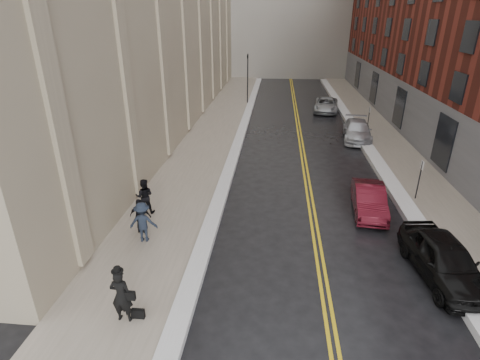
% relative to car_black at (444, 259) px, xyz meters
% --- Properties ---
extents(ground, '(160.00, 160.00, 0.00)m').
position_rel_car_black_xyz_m(ground, '(-6.80, -1.71, -0.78)').
color(ground, black).
rests_on(ground, ground).
extents(sidewalk_left, '(4.00, 64.00, 0.15)m').
position_rel_car_black_xyz_m(sidewalk_left, '(-11.30, 14.29, -0.70)').
color(sidewalk_left, gray).
rests_on(sidewalk_left, ground).
extents(sidewalk_right, '(3.00, 64.00, 0.15)m').
position_rel_car_black_xyz_m(sidewalk_right, '(2.20, 14.29, -0.70)').
color(sidewalk_right, gray).
rests_on(sidewalk_right, ground).
extents(lane_stripe_a, '(0.12, 64.00, 0.01)m').
position_rel_car_black_xyz_m(lane_stripe_a, '(-4.42, 14.29, -0.77)').
color(lane_stripe_a, gold).
rests_on(lane_stripe_a, ground).
extents(lane_stripe_b, '(0.12, 64.00, 0.01)m').
position_rel_car_black_xyz_m(lane_stripe_b, '(-4.18, 14.29, -0.77)').
color(lane_stripe_b, gold).
rests_on(lane_stripe_b, ground).
extents(snow_ridge_left, '(0.70, 60.80, 0.26)m').
position_rel_car_black_xyz_m(snow_ridge_left, '(-9.00, 14.29, -0.65)').
color(snow_ridge_left, silver).
rests_on(snow_ridge_left, ground).
extents(snow_ridge_right, '(0.85, 60.80, 0.30)m').
position_rel_car_black_xyz_m(snow_ridge_right, '(0.35, 14.29, -0.63)').
color(snow_ridge_right, silver).
rests_on(snow_ridge_right, ground).
extents(traffic_signal, '(0.18, 0.15, 5.20)m').
position_rel_car_black_xyz_m(traffic_signal, '(-9.40, 28.29, 2.31)').
color(traffic_signal, black).
rests_on(traffic_signal, ground).
extents(parking_sign_near, '(0.06, 0.35, 2.23)m').
position_rel_car_black_xyz_m(parking_sign_near, '(1.10, 6.29, 0.58)').
color(parking_sign_near, black).
rests_on(parking_sign_near, ground).
extents(parking_sign_far, '(0.06, 0.35, 2.23)m').
position_rel_car_black_xyz_m(parking_sign_far, '(1.10, 18.29, 0.58)').
color(parking_sign_far, black).
rests_on(parking_sign_far, ground).
extents(car_black, '(2.34, 4.73, 1.55)m').
position_rel_car_black_xyz_m(car_black, '(0.00, 0.00, 0.00)').
color(car_black, black).
rests_on(car_black, ground).
extents(car_maroon, '(1.75, 4.12, 1.32)m').
position_rel_car_black_xyz_m(car_maroon, '(-1.60, 4.88, -0.12)').
color(car_maroon, '#4A0D17').
rests_on(car_maroon, ground).
extents(car_silver_near, '(2.56, 5.11, 1.42)m').
position_rel_car_black_xyz_m(car_silver_near, '(0.00, 16.72, -0.06)').
color(car_silver_near, '#B1B3B9').
rests_on(car_silver_near, ground).
extents(car_silver_far, '(2.87, 5.10, 1.34)m').
position_rel_car_black_xyz_m(car_silver_far, '(-1.37, 25.75, -0.10)').
color(car_silver_far, '#A5A9AD').
rests_on(car_silver_far, ground).
extents(pedestrian_main, '(0.68, 0.45, 1.84)m').
position_rel_car_black_xyz_m(pedestrian_main, '(-10.70, -3.32, 0.29)').
color(pedestrian_main, black).
rests_on(pedestrian_main, sidewalk_left).
extents(pedestrian_a, '(0.94, 0.79, 1.73)m').
position_rel_car_black_xyz_m(pedestrian_a, '(-12.30, 3.46, 0.24)').
color(pedestrian_a, black).
rests_on(pedestrian_a, sidewalk_left).
extents(pedestrian_b, '(1.19, 0.76, 1.76)m').
position_rel_car_black_xyz_m(pedestrian_b, '(-11.55, 1.10, 0.25)').
color(pedestrian_b, '#19202E').
rests_on(pedestrian_b, sidewalk_left).
extents(pedestrian_c, '(0.94, 0.42, 1.59)m').
position_rel_car_black_xyz_m(pedestrian_c, '(-11.89, 1.72, 0.17)').
color(pedestrian_c, black).
rests_on(pedestrian_c, sidewalk_left).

